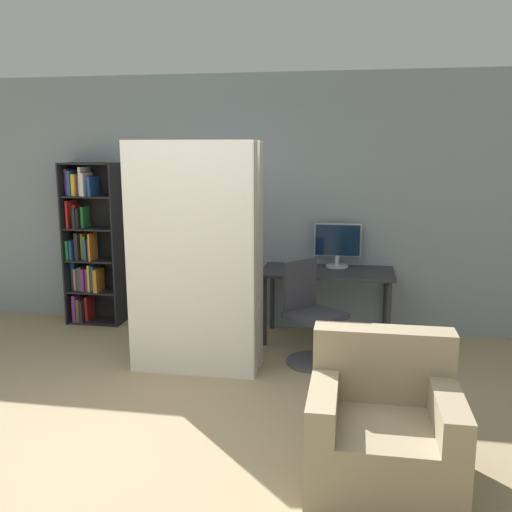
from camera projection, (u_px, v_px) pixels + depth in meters
The scene contains 9 objects.
ground_plane at pixel (120, 478), 3.40m from camera, with size 16.00×16.00×0.00m, color #9E8966.
wall_back at pixel (230, 203), 6.15m from camera, with size 8.00×0.06×2.70m.
desk at pixel (327, 279), 5.75m from camera, with size 1.32×0.66×0.72m.
monitor at pixel (338, 244), 5.87m from camera, with size 0.48×0.23×0.45m.
office_chair at pixel (311, 322), 5.18m from camera, with size 0.62×0.62×0.93m.
bookshelf at pixel (89, 244), 6.33m from camera, with size 0.60×0.34×1.78m.
mattress_near at pixel (192, 261), 4.81m from camera, with size 1.11×0.20×2.00m.
mattress_far at pixel (201, 254), 5.09m from camera, with size 1.11×0.19×2.00m.
armchair at pixel (383, 428), 3.34m from camera, with size 0.85×0.80×0.85m.
Camera 1 is at (1.33, -2.91, 1.93)m, focal length 40.00 mm.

